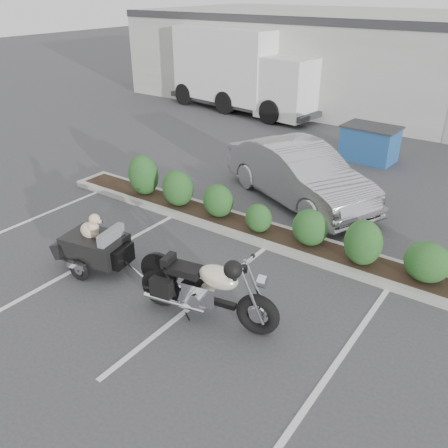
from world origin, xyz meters
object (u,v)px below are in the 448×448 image
Objects in this scene: pet_trailer at (95,245)px; dumpster at (370,143)px; delivery_truck at (246,72)px; motorcycle at (206,290)px; sedan at (300,174)px.

pet_trailer is 1.17× the size of dumpster.
dumpster is 0.23× the size of delivery_truck.
motorcycle is 2.79m from pet_trailer.
dumpster is at bearing 83.49° from motorcycle.
motorcycle is 15.24m from delivery_truck.
pet_trailer is 9.80m from dumpster.
delivery_truck is at bearing 100.05° from pet_trailer.
motorcycle is 0.33× the size of delivery_truck.
motorcycle is 1.45× the size of dumpster.
pet_trailer is 0.27× the size of delivery_truck.
dumpster is at bearing 19.62° from sedan.
motorcycle reaches higher than pet_trailer.
delivery_truck is at bearing 65.21° from sedan.
sedan is 10.26m from delivery_truck.
sedan is (1.77, 5.35, 0.24)m from pet_trailer.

